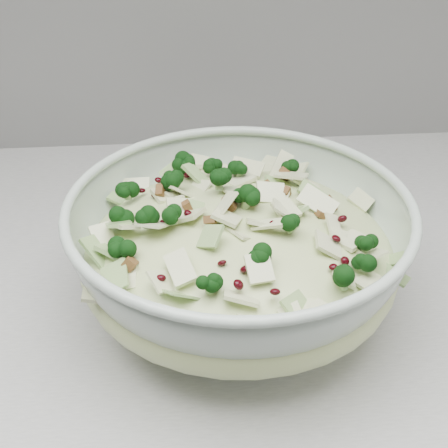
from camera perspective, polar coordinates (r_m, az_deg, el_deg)
The scene contains 2 objects.
mixing_bowl at distance 0.57m, azimuth 1.36°, elevation -2.88°, with size 0.33×0.33×0.12m.
salad at distance 0.56m, azimuth 1.38°, elevation -1.23°, with size 0.29×0.29×0.12m.
Camera 1 is at (0.61, 1.15, 1.30)m, focal length 50.00 mm.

